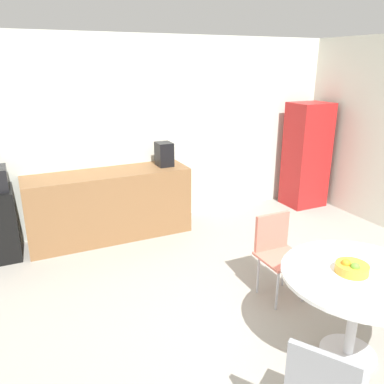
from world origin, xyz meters
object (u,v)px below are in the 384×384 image
(round_table, at_px, (358,289))
(mug_white, at_px, (163,163))
(chair_coral, at_px, (277,246))
(fruit_bowl, at_px, (352,268))
(coffee_maker, at_px, (164,154))
(locker_cabinet, at_px, (306,155))

(round_table, xyz_separation_m, mug_white, (-0.41, 3.01, 0.33))
(chair_coral, distance_m, mug_white, 2.10)
(round_table, bearing_deg, mug_white, 97.77)
(fruit_bowl, relative_size, coffee_maker, 0.76)
(fruit_bowl, height_order, coffee_maker, coffee_maker)
(coffee_maker, bearing_deg, locker_cabinet, -2.39)
(round_table, height_order, coffee_maker, coffee_maker)
(mug_white, xyz_separation_m, coffee_maker, (0.03, 0.02, 0.11))
(chair_coral, height_order, fruit_bowl, fruit_bowl)
(chair_coral, xyz_separation_m, coffee_maker, (-0.39, 2.03, 0.54))
(fruit_bowl, height_order, mug_white, mug_white)
(mug_white, height_order, coffee_maker, coffee_maker)
(mug_white, bearing_deg, round_table, -82.23)
(fruit_bowl, xyz_separation_m, mug_white, (-0.37, 2.97, 0.17))
(locker_cabinet, xyz_separation_m, chair_coral, (-2.01, -1.93, -0.30))
(round_table, bearing_deg, coffee_maker, 97.15)
(locker_cabinet, distance_m, fruit_bowl, 3.55)
(round_table, xyz_separation_m, chair_coral, (0.01, 1.00, -0.09))
(coffee_maker, bearing_deg, fruit_bowl, -83.60)
(chair_coral, height_order, coffee_maker, coffee_maker)
(locker_cabinet, relative_size, coffee_maker, 5.17)
(chair_coral, bearing_deg, round_table, -90.29)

